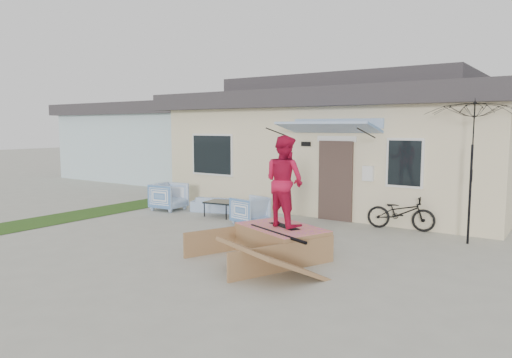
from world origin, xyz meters
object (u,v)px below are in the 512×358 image
Objects in this scene: skateboard at (284,226)px; loveseat at (218,202)px; bicycle at (401,209)px; armchair_right at (250,209)px; skater at (284,179)px; patio_umbrella at (472,161)px; skate_ramp at (282,241)px; armchair_left at (169,195)px; coffee_table at (224,208)px.

loveseat is at bearing 170.21° from skateboard.
bicycle is at bearing 166.51° from loveseat.
loveseat is 1.93× the size of armchair_right.
bicycle is 0.92× the size of skater.
skater is (0.00, 0.00, 0.89)m from skateboard.
bicycle reaches higher than loveseat.
patio_umbrella reaches higher than skate_ramp.
loveseat is at bearing -20.69° from skater.
bicycle reaches higher than armchair_left.
armchair_left reaches higher than coffee_table.
bicycle is 3.71m from skateboard.
bicycle is at bearing 98.22° from skateboard.
skateboard is at bearing 58.32° from armchair_right.
skate_ramp is at bearing -36.41° from coffee_table.
skateboard is (4.03, -2.90, 0.29)m from loveseat.
skateboard is 0.89m from skater.
loveseat is 5.20m from bicycle.
skater is at bearing 123.77° from loveseat.
skater reaches higher than armchair_right.
skater is at bearing -35.69° from coffee_table.
loveseat is 1.51m from armchair_left.
skateboard is (-2.74, -2.98, -1.17)m from patio_umbrella.
skateboard is at bearing -118.68° from armchair_left.
loveseat is 0.71m from coffee_table.
armchair_right is (3.17, -0.29, -0.06)m from armchair_left.
bicycle is at bearing -92.68° from skater.
skateboard is at bearing -132.63° from patio_umbrella.
loveseat is 4.98m from skate_ramp.
loveseat is at bearing 87.58° from bicycle.
armchair_left is 0.56× the size of bicycle.
armchair_right is 3.70m from bicycle.
patio_umbrella is (1.61, -0.55, 1.24)m from bicycle.
skater reaches higher than armchair_left.
patio_umbrella is at bearing -117.53° from skater.
armchair_right reaches higher than loveseat.
skater is (3.46, -2.49, 1.26)m from coffee_table.
loveseat is 1.69× the size of armchair_left.
armchair_left reaches higher than armchair_right.
armchair_left is 1.04× the size of coffee_table.
armchair_left reaches higher than skate_ramp.
skater is (0.02, 0.05, 1.19)m from skate_ramp.
bicycle is 2.11m from patio_umbrella.
loveseat is at bearing 165.93° from skate_ramp.
patio_umbrella is at bearing 73.37° from skateboard.
loveseat is 6.92m from patio_umbrella.
skater is (-1.13, -3.53, 0.96)m from bicycle.
armchair_left is at bearing 2.98° from loveseat.
coffee_table is 0.50× the size of skater.
armchair_right is (1.79, -0.89, 0.10)m from loveseat.
loveseat reaches higher than coffee_table.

